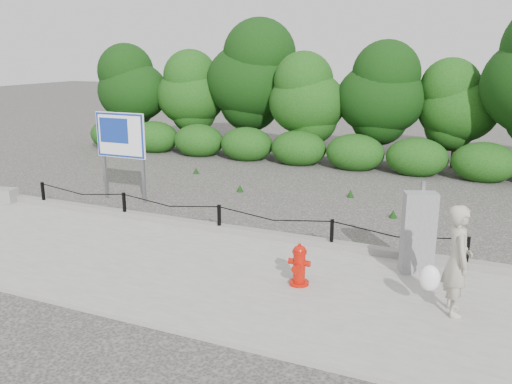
{
  "coord_description": "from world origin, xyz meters",
  "views": [
    {
      "loc": [
        5.26,
        -9.8,
        3.89
      ],
      "look_at": [
        0.78,
        0.2,
        1.0
      ],
      "focal_mm": 38.0,
      "sensor_mm": 36.0,
      "label": 1
    }
  ],
  "objects_px": {
    "pedestrian": "(456,261)",
    "utility_cabinet": "(418,233)",
    "fire_hydrant": "(299,265)",
    "advertising_sign": "(121,139)"
  },
  "relations": [
    {
      "from": "pedestrian",
      "to": "utility_cabinet",
      "type": "xyz_separation_m",
      "value": [
        -0.71,
        1.36,
        -0.09
      ]
    },
    {
      "from": "pedestrian",
      "to": "advertising_sign",
      "type": "distance_m",
      "value": 9.14
    },
    {
      "from": "fire_hydrant",
      "to": "pedestrian",
      "type": "bearing_deg",
      "value": -0.71
    },
    {
      "from": "fire_hydrant",
      "to": "pedestrian",
      "type": "relative_size",
      "value": 0.43
    },
    {
      "from": "fire_hydrant",
      "to": "utility_cabinet",
      "type": "relative_size",
      "value": 0.45
    },
    {
      "from": "fire_hydrant",
      "to": "advertising_sign",
      "type": "xyz_separation_m",
      "value": [
        -6.08,
        3.27,
        1.23
      ]
    },
    {
      "from": "utility_cabinet",
      "to": "advertising_sign",
      "type": "height_order",
      "value": "advertising_sign"
    },
    {
      "from": "pedestrian",
      "to": "utility_cabinet",
      "type": "relative_size",
      "value": 1.04
    },
    {
      "from": "fire_hydrant",
      "to": "utility_cabinet",
      "type": "bearing_deg",
      "value": 37.9
    },
    {
      "from": "fire_hydrant",
      "to": "utility_cabinet",
      "type": "distance_m",
      "value": 2.21
    }
  ]
}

